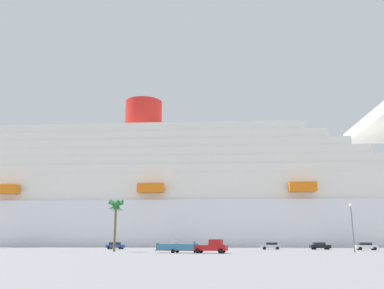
# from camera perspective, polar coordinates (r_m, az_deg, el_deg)

# --- Properties ---
(ground_plane) EXTENTS (600.00, 600.00, 0.00)m
(ground_plane) POSITION_cam_1_polar(r_m,az_deg,el_deg) (110.16, 3.66, -14.43)
(ground_plane) COLOR gray
(cruise_ship) EXTENTS (236.17, 41.78, 61.26)m
(cruise_ship) POSITION_cam_1_polar(r_m,az_deg,el_deg) (141.73, 4.44, -7.81)
(cruise_ship) COLOR white
(cruise_ship) RESTS_ON ground_plane
(pickup_truck) EXTENTS (5.91, 3.25, 2.20)m
(pickup_truck) POSITION_cam_1_polar(r_m,az_deg,el_deg) (67.43, 2.76, -14.24)
(pickup_truck) COLOR red
(pickup_truck) RESTS_ON ground_plane
(small_boat_on_trailer) EXTENTS (8.94, 3.69, 2.15)m
(small_boat_on_trailer) POSITION_cam_1_polar(r_m,az_deg,el_deg) (68.84, -1.51, -14.30)
(small_boat_on_trailer) COLOR #595960
(small_boat_on_trailer) RESTS_ON ground_plane
(palm_tree) EXTENTS (3.27, 3.22, 9.59)m
(palm_tree) POSITION_cam_1_polar(r_m,az_deg,el_deg) (77.83, -10.72, -8.91)
(palm_tree) COLOR brown
(palm_tree) RESTS_ON ground_plane
(street_lamp) EXTENTS (0.56, 0.56, 8.26)m
(street_lamp) POSITION_cam_1_polar(r_m,az_deg,el_deg) (76.09, 21.68, -9.98)
(street_lamp) COLOR slate
(street_lamp) RESTS_ON ground_plane
(parked_car_black_coupe) EXTENTS (4.41, 2.18, 1.58)m
(parked_car_black_coupe) POSITION_cam_1_polar(r_m,az_deg,el_deg) (97.54, 17.63, -13.50)
(parked_car_black_coupe) COLOR black
(parked_car_black_coupe) RESTS_ON ground_plane
(parked_car_blue_suv) EXTENTS (4.39, 2.37, 1.58)m
(parked_car_blue_suv) POSITION_cam_1_polar(r_m,az_deg,el_deg) (99.28, -10.78, -13.87)
(parked_car_blue_suv) COLOR #264C99
(parked_car_blue_suv) RESTS_ON ground_plane
(parked_car_white_van) EXTENTS (4.55, 2.43, 1.58)m
(parked_car_white_van) POSITION_cam_1_polar(r_m,az_deg,el_deg) (96.19, 23.39, -13.05)
(parked_car_white_van) COLOR white
(parked_car_white_van) RESTS_ON ground_plane
(parked_car_silver_sedan) EXTENTS (4.43, 2.29, 1.58)m
(parked_car_silver_sedan) POSITION_cam_1_polar(r_m,az_deg,el_deg) (95.48, 11.10, -13.88)
(parked_car_silver_sedan) COLOR silver
(parked_car_silver_sedan) RESTS_ON ground_plane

